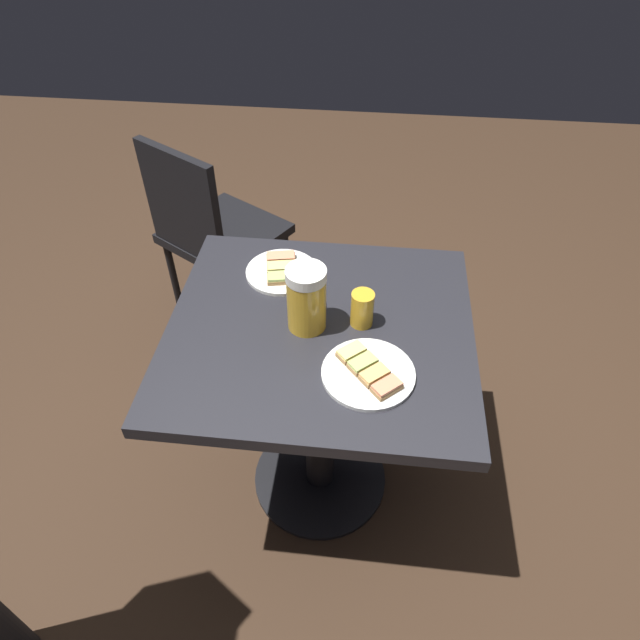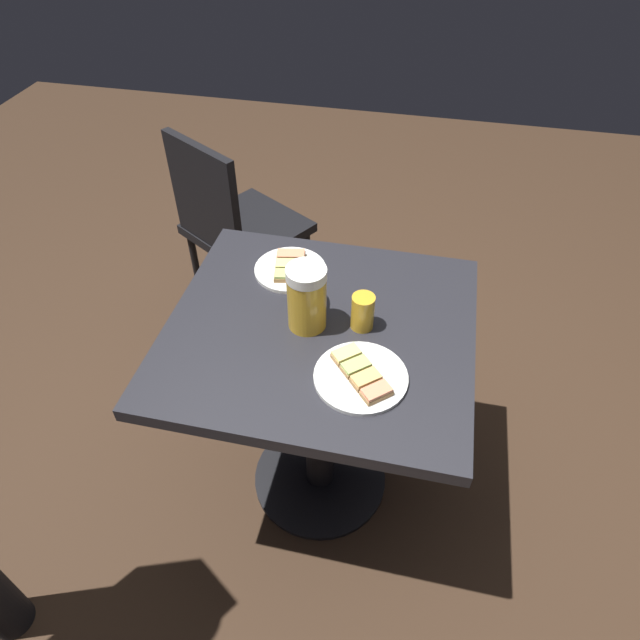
{
  "view_description": "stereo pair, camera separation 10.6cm",
  "coord_description": "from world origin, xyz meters",
  "px_view_note": "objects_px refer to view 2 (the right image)",
  "views": [
    {
      "loc": [
        -0.98,
        -0.11,
        1.68
      ],
      "look_at": [
        0.0,
        0.0,
        0.74
      ],
      "focal_mm": 31.02,
      "sensor_mm": 36.0,
      "label": 1
    },
    {
      "loc": [
        -0.97,
        -0.21,
        1.68
      ],
      "look_at": [
        0.0,
        0.0,
        0.74
      ],
      "focal_mm": 31.02,
      "sensor_mm": 36.0,
      "label": 2
    }
  ],
  "objects_px": {
    "plate_near": "(361,376)",
    "beer_glass_small": "(363,312)",
    "plate_far": "(290,268)",
    "beer_mug": "(307,297)",
    "cafe_chair": "(234,225)"
  },
  "relations": [
    {
      "from": "plate_near",
      "to": "beer_glass_small",
      "type": "height_order",
      "value": "beer_glass_small"
    },
    {
      "from": "plate_far",
      "to": "beer_glass_small",
      "type": "distance_m",
      "value": 0.29
    },
    {
      "from": "beer_mug",
      "to": "beer_glass_small",
      "type": "bearing_deg",
      "value": -82.39
    },
    {
      "from": "plate_far",
      "to": "beer_glass_small",
      "type": "xyz_separation_m",
      "value": [
        -0.17,
        -0.23,
        0.04
      ]
    },
    {
      "from": "beer_mug",
      "to": "beer_glass_small",
      "type": "distance_m",
      "value": 0.14
    },
    {
      "from": "plate_far",
      "to": "cafe_chair",
      "type": "height_order",
      "value": "cafe_chair"
    },
    {
      "from": "plate_far",
      "to": "beer_mug",
      "type": "xyz_separation_m",
      "value": [
        -0.19,
        -0.09,
        0.08
      ]
    },
    {
      "from": "plate_near",
      "to": "beer_mug",
      "type": "relative_size",
      "value": 1.24
    },
    {
      "from": "plate_near",
      "to": "beer_glass_small",
      "type": "relative_size",
      "value": 2.27
    },
    {
      "from": "plate_far",
      "to": "cafe_chair",
      "type": "bearing_deg",
      "value": 36.82
    },
    {
      "from": "cafe_chair",
      "to": "beer_mug",
      "type": "bearing_deg",
      "value": -24.76
    },
    {
      "from": "plate_near",
      "to": "beer_mug",
      "type": "bearing_deg",
      "value": 46.54
    },
    {
      "from": "plate_far",
      "to": "plate_near",
      "type": "bearing_deg",
      "value": -143.48
    },
    {
      "from": "beer_mug",
      "to": "cafe_chair",
      "type": "height_order",
      "value": "beer_mug"
    },
    {
      "from": "cafe_chair",
      "to": "plate_near",
      "type": "bearing_deg",
      "value": -22.02
    }
  ]
}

